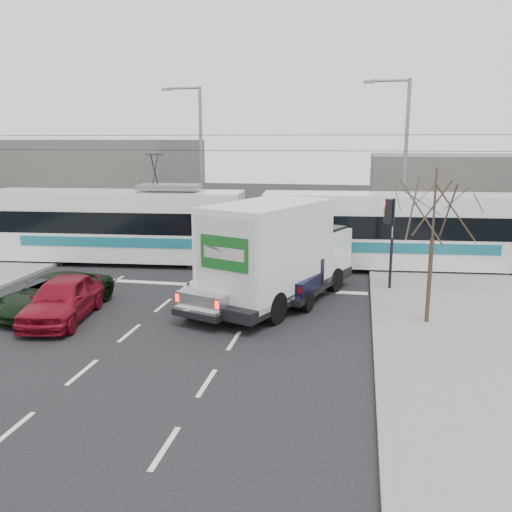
% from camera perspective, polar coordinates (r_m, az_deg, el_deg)
% --- Properties ---
extents(ground, '(120.00, 120.00, 0.00)m').
position_cam_1_polar(ground, '(17.14, -7.92, -8.42)').
color(ground, black).
rests_on(ground, ground).
extents(sidewalk_right, '(6.00, 60.00, 0.15)m').
position_cam_1_polar(sidewalk_right, '(16.68, 23.28, -9.64)').
color(sidewalk_right, gray).
rests_on(sidewalk_right, ground).
extents(rails, '(60.00, 1.60, 0.03)m').
position_cam_1_polar(rails, '(26.40, -0.96, -0.95)').
color(rails, '#33302D').
rests_on(rails, ground).
extents(building_left, '(14.00, 10.00, 6.00)m').
position_cam_1_polar(building_left, '(41.98, -16.63, 7.54)').
color(building_left, '#615D58').
rests_on(building_left, ground).
extents(building_right, '(12.00, 10.00, 5.00)m').
position_cam_1_polar(building_right, '(39.88, 20.68, 6.34)').
color(building_right, '#615D58').
rests_on(building_right, ground).
extents(bare_tree, '(2.40, 2.40, 5.00)m').
position_cam_1_polar(bare_tree, '(17.94, 18.24, 4.51)').
color(bare_tree, '#47382B').
rests_on(bare_tree, ground).
extents(traffic_signal, '(0.44, 0.44, 3.60)m').
position_cam_1_polar(traffic_signal, '(21.93, 13.87, 3.27)').
color(traffic_signal, black).
rests_on(traffic_signal, ground).
extents(street_lamp_near, '(2.38, 0.25, 9.00)m').
position_cam_1_polar(street_lamp_near, '(29.24, 15.09, 10.01)').
color(street_lamp_near, slate).
rests_on(street_lamp_near, ground).
extents(street_lamp_far, '(2.38, 0.25, 9.00)m').
position_cam_1_polar(street_lamp_far, '(32.59, -6.12, 10.52)').
color(street_lamp_far, slate).
rests_on(street_lamp_far, ground).
extents(catenary, '(60.00, 0.20, 7.00)m').
position_cam_1_polar(catenary, '(25.80, -0.99, 7.45)').
color(catenary, black).
rests_on(catenary, ground).
extents(tram, '(26.07, 4.74, 5.30)m').
position_cam_1_polar(tram, '(25.95, -0.45, 3.03)').
color(tram, white).
rests_on(tram, ground).
extents(silver_pickup, '(3.41, 5.50, 1.89)m').
position_cam_1_polar(silver_pickup, '(19.61, -1.49, -2.77)').
color(silver_pickup, black).
rests_on(silver_pickup, ground).
extents(box_truck, '(5.32, 8.08, 3.83)m').
position_cam_1_polar(box_truck, '(19.91, 2.24, 0.26)').
color(box_truck, black).
rests_on(box_truck, ground).
extents(navy_pickup, '(2.80, 4.80, 1.91)m').
position_cam_1_polar(navy_pickup, '(21.00, 5.20, -1.81)').
color(navy_pickup, black).
rests_on(navy_pickup, ground).
extents(green_car, '(2.89, 4.95, 1.30)m').
position_cam_1_polar(green_car, '(20.47, -20.50, -3.77)').
color(green_car, black).
rests_on(green_car, ground).
extents(red_car, '(2.40, 4.58, 1.49)m').
position_cam_1_polar(red_car, '(19.43, -19.67, -4.24)').
color(red_car, maroon).
rests_on(red_car, ground).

